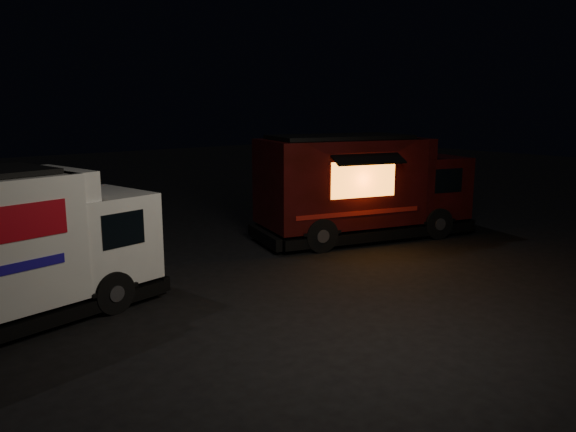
# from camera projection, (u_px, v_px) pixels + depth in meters

# --- Properties ---
(ground) EXTENTS (80.00, 80.00, 0.00)m
(ground) POSITION_uv_depth(u_px,v_px,m) (271.00, 291.00, 13.01)
(ground) COLOR black
(ground) RESTS_ON ground
(red_truck) EXTENTS (7.59, 4.53, 3.32)m
(red_truck) POSITION_uv_depth(u_px,v_px,m) (365.00, 186.00, 18.02)
(red_truck) COLOR #390A0B
(red_truck) RESTS_ON ground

